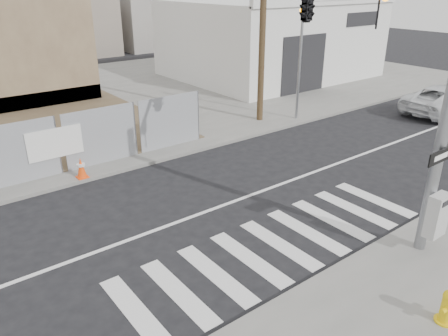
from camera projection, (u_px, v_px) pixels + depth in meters
ground at (220, 207)px, 12.81m from camera, size 100.00×100.00×0.00m
sidewalk_far at (59, 105)px, 22.97m from camera, size 50.00×20.00×0.12m
signal_pole at (349, 39)px, 10.83m from camera, size 0.96×5.87×7.00m
far_signal_pole at (301, 45)px, 19.26m from camera, size 0.16×0.20×5.60m
concrete_wall_right at (39, 41)px, 21.43m from camera, size 5.50×1.30×8.00m
auto_shop at (270, 38)px, 29.07m from camera, size 12.00×10.20×5.95m
utility_pole_right at (263, 3)px, 18.38m from camera, size 1.60×0.28×10.00m
fire_hydrant at (448, 307)px, 8.21m from camera, size 0.44×0.39×0.72m
suv at (445, 100)px, 21.47m from camera, size 5.05×2.37×1.40m
traffic_cone_d at (81, 168)px, 14.30m from camera, size 0.36×0.36×0.69m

